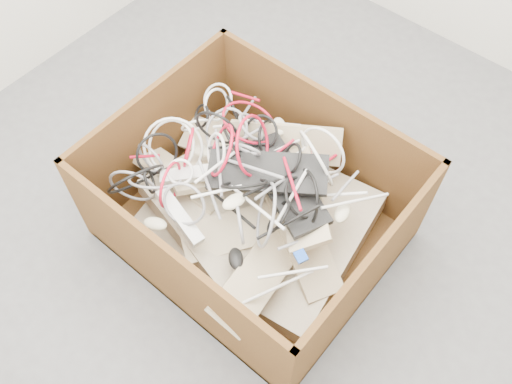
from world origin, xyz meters
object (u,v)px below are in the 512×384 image
Objects in this scene: vga_plug at (301,256)px; power_strip_right at (180,217)px; cardboard_box at (250,214)px; power_strip_left at (196,174)px.

power_strip_right is at bearing -136.54° from vga_plug.
cardboard_box reaches higher than vga_plug.
cardboard_box is 3.77× the size of power_strip_left.
power_strip_left is 1.13× the size of power_strip_right.
power_strip_left is 0.19m from power_strip_right.
vga_plug is at bearing -18.11° from cardboard_box.
power_strip_left is at bearing -157.40° from vga_plug.
power_strip_right is 5.71× the size of vga_plug.
cardboard_box is at bearing 77.60° from power_strip_right.
vga_plug is (0.53, -0.02, -0.01)m from power_strip_left.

